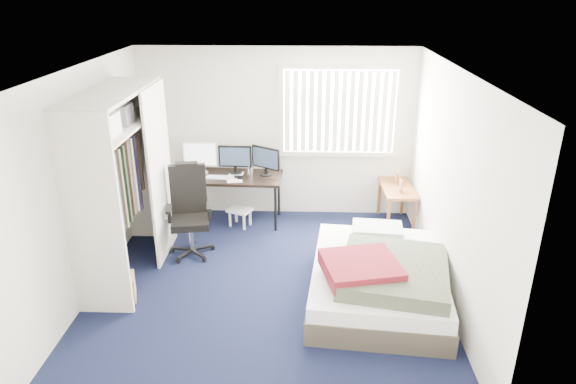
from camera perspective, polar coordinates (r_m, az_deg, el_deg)
The scene contains 10 objects.
ground at distance 6.16m, azimuth -2.28°, elevation -10.21°, with size 4.20×4.20×0.00m, color black.
room_shell at distance 5.50m, azimuth -2.52°, elevation 3.18°, with size 4.20×4.20×4.20m.
window_assembly at distance 7.44m, azimuth 5.73°, elevation 8.87°, with size 1.72×0.09×1.32m.
closet at distance 6.16m, azimuth -18.00°, elevation 2.64°, with size 0.64×1.84×2.22m.
desk at distance 7.47m, azimuth -6.29°, elevation 2.11°, with size 1.48×0.72×1.18m.
office_chair at distance 6.78m, azimuth -10.81°, elevation -3.02°, with size 0.66×0.66×1.19m.
footstool at distance 7.49m, azimuth -5.37°, elevation -2.32°, with size 0.40×0.37×0.26m.
nightstand at distance 7.52m, azimuth 12.05°, elevation 0.09°, with size 0.46×0.89×0.78m.
bed at distance 5.85m, azimuth 10.04°, elevation -9.35°, with size 1.64×2.07×0.64m.
pine_box at distance 6.12m, azimuth -18.42°, elevation -10.15°, with size 0.38×0.28×0.28m, color #A17550.
Camera 1 is at (0.43, -5.19, 3.30)m, focal length 32.00 mm.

